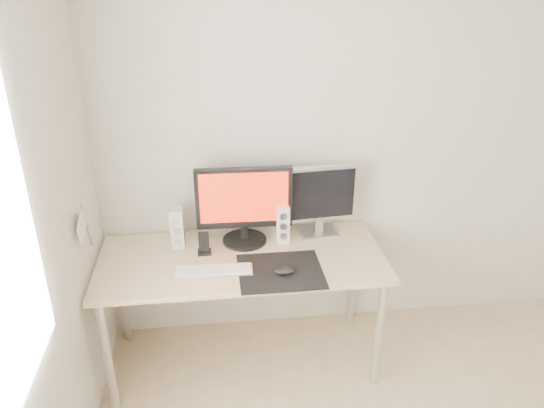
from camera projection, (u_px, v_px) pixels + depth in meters
wall_back at (390, 141)px, 3.19m from camera, size 3.50×0.00×3.50m
mousepad at (280, 271)px, 2.83m from camera, size 0.45×0.40×0.00m
mouse at (285, 270)px, 2.80m from camera, size 0.11×0.07×0.04m
desk at (242, 269)px, 3.00m from camera, size 1.60×0.70×0.73m
main_monitor at (244, 203)px, 3.02m from camera, size 0.55×0.27×0.47m
second_monitor at (320, 197)px, 3.12m from camera, size 0.45×0.18×0.43m
speaker_left at (177, 228)px, 3.03m from camera, size 0.08×0.09×0.24m
speaker_right at (282, 223)px, 3.09m from camera, size 0.08×0.09×0.24m
keyboard at (213, 270)px, 2.83m from camera, size 0.42×0.14×0.02m
phone_dock at (204, 247)px, 2.99m from camera, size 0.08×0.07×0.14m
pennant at (83, 226)px, 2.62m from camera, size 0.01×0.23×0.29m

